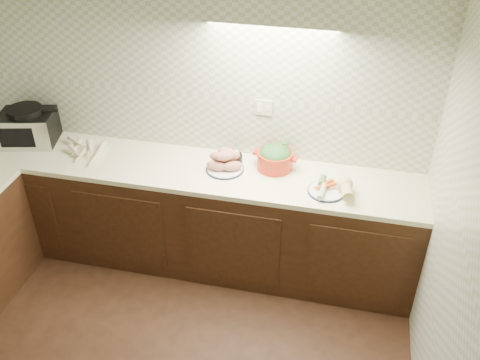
% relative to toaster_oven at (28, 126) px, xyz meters
% --- Properties ---
extents(room, '(3.60, 3.60, 2.60)m').
position_rel_toaster_oven_xyz_m(room, '(1.33, -1.59, 0.59)').
color(room, black).
rests_on(room, ground).
extents(counter, '(3.60, 3.60, 0.90)m').
position_rel_toaster_oven_xyz_m(counter, '(0.65, -0.91, -0.59)').
color(counter, black).
rests_on(counter, ground).
extents(toaster_oven, '(0.48, 0.41, 0.30)m').
position_rel_toaster_oven_xyz_m(toaster_oven, '(0.00, 0.00, 0.00)').
color(toaster_oven, black).
rests_on(toaster_oven, counter).
extents(parsnip_pile, '(0.34, 0.31, 0.07)m').
position_rel_toaster_oven_xyz_m(parsnip_pile, '(0.55, -0.08, -0.11)').
color(parsnip_pile, beige).
rests_on(parsnip_pile, counter).
extents(sweet_potato_plate, '(0.29, 0.29, 0.17)m').
position_rel_toaster_oven_xyz_m(sweet_potato_plate, '(1.64, -0.05, -0.07)').
color(sweet_potato_plate, '#131C39').
rests_on(sweet_potato_plate, counter).
extents(onion_bowl, '(0.17, 0.17, 0.13)m').
position_rel_toaster_oven_xyz_m(onion_bowl, '(1.67, 0.06, -0.09)').
color(onion_bowl, black).
rests_on(onion_bowl, counter).
extents(dutch_oven, '(0.34, 0.30, 0.19)m').
position_rel_toaster_oven_xyz_m(dutch_oven, '(2.01, 0.05, -0.05)').
color(dutch_oven, '#B82710').
rests_on(dutch_oven, counter).
extents(veg_plate, '(0.32, 0.29, 0.12)m').
position_rel_toaster_oven_xyz_m(veg_plate, '(2.47, -0.17, -0.10)').
color(veg_plate, '#131C39').
rests_on(veg_plate, counter).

